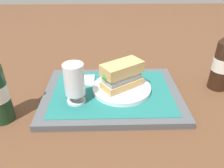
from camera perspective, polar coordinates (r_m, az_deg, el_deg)
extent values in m
plane|color=brown|center=(0.73, 0.00, -3.37)|extent=(3.00, 3.00, 0.00)
cube|color=#4C5156|center=(0.72, 0.00, -2.72)|extent=(0.44, 0.32, 0.02)
cube|color=#1E6B66|center=(0.72, 0.00, -2.01)|extent=(0.38, 0.27, 0.00)
cylinder|color=white|center=(0.72, 2.51, -1.09)|extent=(0.19, 0.19, 0.01)
cube|color=tan|center=(0.71, 2.54, 0.21)|extent=(0.14, 0.12, 0.02)
cube|color=#9EA3A8|center=(0.70, 2.58, 1.61)|extent=(0.13, 0.11, 0.02)
cube|color=silver|center=(0.69, 2.60, 2.48)|extent=(0.12, 0.10, 0.01)
sphere|color=#47932D|center=(0.66, -0.87, 2.03)|extent=(0.04, 0.04, 0.04)
cube|color=tan|center=(0.68, 2.65, 4.09)|extent=(0.14, 0.12, 0.04)
cylinder|color=silver|center=(0.68, -9.23, -4.27)|extent=(0.06, 0.06, 0.01)
cylinder|color=silver|center=(0.67, -9.34, -3.22)|extent=(0.01, 0.01, 0.02)
cylinder|color=silver|center=(0.64, -9.79, 1.20)|extent=(0.06, 0.06, 0.09)
cylinder|color=gold|center=(0.65, -9.62, -0.47)|extent=(0.06, 0.06, 0.05)
cylinder|color=white|center=(0.63, -9.86, 1.89)|extent=(0.05, 0.05, 0.01)
cube|color=white|center=(0.78, -7.93, 0.92)|extent=(0.09, 0.07, 0.01)
cylinder|color=black|center=(0.82, 26.65, 4.12)|extent=(0.06, 0.06, 0.17)
cylinder|color=silver|center=(0.82, 26.79, 4.63)|extent=(0.07, 0.07, 0.05)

